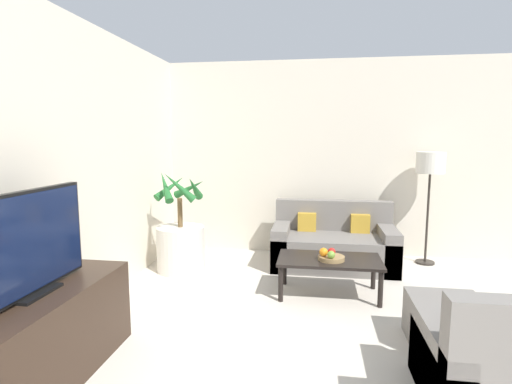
{
  "coord_description": "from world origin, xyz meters",
  "views": [
    {
      "loc": [
        -1.01,
        0.15,
        1.63
      ],
      "look_at": [
        -1.71,
        4.77,
        1.0
      ],
      "focal_mm": 28.0,
      "sensor_mm": 36.0,
      "label": 1
    }
  ],
  "objects_px": {
    "television": "(31,244)",
    "apple_red": "(332,252)",
    "ottoman": "(446,322)",
    "coffee_table": "(329,263)",
    "potted_palm": "(181,242)",
    "floor_lamp": "(430,168)",
    "armchair": "(502,371)",
    "sofa_loveseat": "(333,245)",
    "orange_fruit": "(324,252)",
    "fruit_bowl": "(331,258)",
    "apple_green": "(331,255)",
    "tv_console": "(38,341)"
  },
  "relations": [
    {
      "from": "television",
      "to": "apple_red",
      "type": "height_order",
      "value": "television"
    },
    {
      "from": "ottoman",
      "to": "apple_red",
      "type": "bearing_deg",
      "value": 135.14
    },
    {
      "from": "coffee_table",
      "to": "potted_palm",
      "type": "bearing_deg",
      "value": 163.56
    },
    {
      "from": "floor_lamp",
      "to": "television",
      "type": "bearing_deg",
      "value": -135.79
    },
    {
      "from": "armchair",
      "to": "ottoman",
      "type": "xyz_separation_m",
      "value": [
        -0.07,
        0.8,
        -0.08
      ]
    },
    {
      "from": "television",
      "to": "apple_red",
      "type": "distance_m",
      "value": 2.72
    },
    {
      "from": "sofa_loveseat",
      "to": "television",
      "type": "bearing_deg",
      "value": -125.29
    },
    {
      "from": "television",
      "to": "orange_fruit",
      "type": "relative_size",
      "value": 11.37
    },
    {
      "from": "sofa_loveseat",
      "to": "fruit_bowl",
      "type": "height_order",
      "value": "sofa_loveseat"
    },
    {
      "from": "apple_green",
      "to": "armchair",
      "type": "relative_size",
      "value": 0.09
    },
    {
      "from": "armchair",
      "to": "floor_lamp",
      "type": "bearing_deg",
      "value": 83.53
    },
    {
      "from": "television",
      "to": "apple_green",
      "type": "xyz_separation_m",
      "value": [
        1.95,
        1.72,
        -0.49
      ]
    },
    {
      "from": "fruit_bowl",
      "to": "tv_console",
      "type": "bearing_deg",
      "value": -137.25
    },
    {
      "from": "floor_lamp",
      "to": "orange_fruit",
      "type": "xyz_separation_m",
      "value": [
        -1.35,
        -1.35,
        -0.77
      ]
    },
    {
      "from": "armchair",
      "to": "fruit_bowl",
      "type": "bearing_deg",
      "value": 119.59
    },
    {
      "from": "sofa_loveseat",
      "to": "ottoman",
      "type": "height_order",
      "value": "sofa_loveseat"
    },
    {
      "from": "floor_lamp",
      "to": "apple_red",
      "type": "relative_size",
      "value": 18.12
    },
    {
      "from": "tv_console",
      "to": "apple_green",
      "type": "bearing_deg",
      "value": 41.39
    },
    {
      "from": "apple_red",
      "to": "ottoman",
      "type": "bearing_deg",
      "value": -44.86
    },
    {
      "from": "fruit_bowl",
      "to": "armchair",
      "type": "bearing_deg",
      "value": -60.41
    },
    {
      "from": "sofa_loveseat",
      "to": "orange_fruit",
      "type": "height_order",
      "value": "sofa_loveseat"
    },
    {
      "from": "television",
      "to": "apple_green",
      "type": "distance_m",
      "value": 2.64
    },
    {
      "from": "sofa_loveseat",
      "to": "floor_lamp",
      "type": "distance_m",
      "value": 1.58
    },
    {
      "from": "television",
      "to": "apple_red",
      "type": "xyz_separation_m",
      "value": [
        1.95,
        1.83,
        -0.49
      ]
    },
    {
      "from": "armchair",
      "to": "television",
      "type": "bearing_deg",
      "value": -176.76
    },
    {
      "from": "television",
      "to": "orange_fruit",
      "type": "bearing_deg",
      "value": 43.67
    },
    {
      "from": "coffee_table",
      "to": "fruit_bowl",
      "type": "distance_m",
      "value": 0.09
    },
    {
      "from": "coffee_table",
      "to": "ottoman",
      "type": "xyz_separation_m",
      "value": [
        0.88,
        -0.9,
        -0.16
      ]
    },
    {
      "from": "television",
      "to": "armchair",
      "type": "bearing_deg",
      "value": 3.24
    },
    {
      "from": "potted_palm",
      "to": "armchair",
      "type": "distance_m",
      "value": 3.53
    },
    {
      "from": "tv_console",
      "to": "fruit_bowl",
      "type": "bearing_deg",
      "value": 42.75
    },
    {
      "from": "television",
      "to": "sofa_loveseat",
      "type": "relative_size",
      "value": 0.65
    },
    {
      "from": "fruit_bowl",
      "to": "apple_green",
      "type": "distance_m",
      "value": 0.11
    },
    {
      "from": "orange_fruit",
      "to": "ottoman",
      "type": "xyz_separation_m",
      "value": [
        0.95,
        -0.82,
        -0.29
      ]
    },
    {
      "from": "tv_console",
      "to": "apple_green",
      "type": "relative_size",
      "value": 19.12
    },
    {
      "from": "coffee_table",
      "to": "apple_green",
      "type": "xyz_separation_m",
      "value": [
        0.01,
        -0.14,
        0.13
      ]
    },
    {
      "from": "potted_palm",
      "to": "fruit_bowl",
      "type": "xyz_separation_m",
      "value": [
        1.81,
        -0.58,
        0.05
      ]
    },
    {
      "from": "apple_green",
      "to": "ottoman",
      "type": "bearing_deg",
      "value": -40.8
    },
    {
      "from": "apple_red",
      "to": "armchair",
      "type": "distance_m",
      "value": 1.92
    },
    {
      "from": "sofa_loveseat",
      "to": "fruit_bowl",
      "type": "bearing_deg",
      "value": -93.68
    },
    {
      "from": "apple_red",
      "to": "orange_fruit",
      "type": "xyz_separation_m",
      "value": [
        -0.08,
        -0.04,
        0.0
      ]
    },
    {
      "from": "apple_red",
      "to": "ottoman",
      "type": "height_order",
      "value": "apple_red"
    },
    {
      "from": "apple_green",
      "to": "armchair",
      "type": "distance_m",
      "value": 1.83
    },
    {
      "from": "floor_lamp",
      "to": "coffee_table",
      "type": "height_order",
      "value": "floor_lamp"
    },
    {
      "from": "sofa_loveseat",
      "to": "apple_green",
      "type": "xyz_separation_m",
      "value": [
        -0.07,
        -1.13,
        0.2
      ]
    },
    {
      "from": "sofa_loveseat",
      "to": "coffee_table",
      "type": "bearing_deg",
      "value": -94.81
    },
    {
      "from": "potted_palm",
      "to": "ottoman",
      "type": "bearing_deg",
      "value": -28.04
    },
    {
      "from": "potted_palm",
      "to": "coffee_table",
      "type": "distance_m",
      "value": 1.87
    },
    {
      "from": "orange_fruit",
      "to": "fruit_bowl",
      "type": "bearing_deg",
      "value": 14.26
    },
    {
      "from": "potted_palm",
      "to": "sofa_loveseat",
      "type": "bearing_deg",
      "value": 13.87
    }
  ]
}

